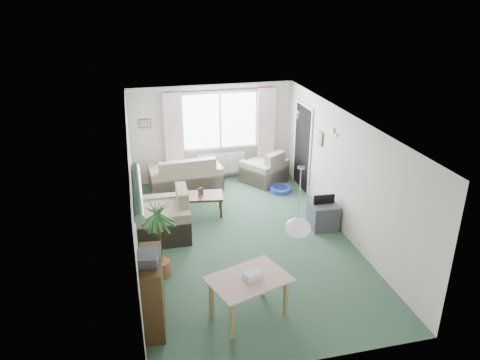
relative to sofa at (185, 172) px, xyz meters
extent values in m
plane|color=#2D4C36|center=(0.76, -2.75, -0.42)|extent=(6.50, 6.50, 0.00)
cube|color=white|center=(0.96, 0.48, 1.08)|extent=(1.80, 0.03, 1.30)
cube|color=black|center=(0.96, 0.40, 1.85)|extent=(2.60, 0.03, 0.03)
cube|color=beige|center=(-0.19, 0.38, 0.85)|extent=(0.45, 0.08, 2.00)
cube|color=beige|center=(2.11, 0.38, 0.85)|extent=(0.45, 0.08, 2.00)
cube|color=white|center=(0.96, 0.44, -0.02)|extent=(1.20, 0.10, 0.55)
cube|color=black|center=(2.75, -0.55, 0.58)|extent=(0.03, 0.95, 2.00)
sphere|color=white|center=(0.96, -5.05, 1.06)|extent=(0.36, 0.36, 0.36)
cylinder|color=#196626|center=(-1.16, -5.05, 1.86)|extent=(1.60, 1.60, 0.12)
sphere|color=silver|center=(2.06, -1.85, 1.80)|extent=(0.20, 0.20, 0.20)
sphere|color=silver|center=(2.36, -3.05, 1.80)|extent=(0.20, 0.20, 0.20)
cube|color=brown|center=(-0.84, 0.48, 1.13)|extent=(0.28, 0.03, 0.22)
cube|color=brown|center=(2.74, -1.55, 1.13)|extent=(0.03, 0.24, 0.30)
cube|color=beige|center=(0.00, 0.00, 0.00)|extent=(1.74, 1.01, 0.84)
cube|color=#C5AF95|center=(1.96, -0.02, -0.01)|extent=(1.25, 1.24, 0.82)
cube|color=tan|center=(-0.74, -2.17, 0.06)|extent=(1.04, 1.10, 0.97)
cube|color=black|center=(0.12, -1.43, -0.20)|extent=(1.06, 0.69, 0.44)
cube|color=#4C2F27|center=(0.15, -1.41, 0.10)|extent=(0.12, 0.06, 0.16)
cube|color=black|center=(-1.08, -4.78, 0.14)|extent=(0.38, 0.94, 1.12)
cube|color=#37383C|center=(-1.10, -4.87, 0.77)|extent=(0.33, 0.39, 0.14)
cylinder|color=#215F20|center=(-0.87, -3.55, 0.31)|extent=(0.82, 0.82, 1.46)
cube|color=#9F7656|center=(0.30, -4.91, -0.10)|extent=(1.20, 0.98, 0.64)
cube|color=white|center=(0.35, -4.92, 0.28)|extent=(0.30, 0.26, 0.12)
cube|color=#343539|center=(2.46, -2.58, -0.16)|extent=(0.55, 0.59, 0.52)
cylinder|color=navy|center=(2.17, -0.71, -0.37)|extent=(0.65, 0.65, 0.11)
camera|label=1|loc=(-1.15, -10.40, 4.20)|focal=35.00mm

